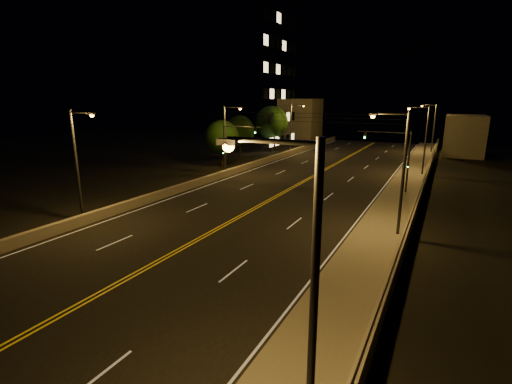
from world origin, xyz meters
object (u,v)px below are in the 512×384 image
at_px(streetlight_1, 399,166).
at_px(traffic_signal_left, 231,144).
at_px(streetlight_3, 432,125).
at_px(streetlight_4, 79,159).
at_px(streetlight_0, 302,289).
at_px(tree_2, 271,123).
at_px(traffic_signal_right, 398,155).
at_px(tree_1, 240,131).
at_px(streetlight_6, 293,125).
at_px(streetlight_2, 423,136).
at_px(streetlight_5, 227,135).
at_px(tree_0, 222,138).
at_px(building_tower, 221,61).

xyz_separation_m(streetlight_1, traffic_signal_left, (-20.31, 12.63, -0.95)).
relative_size(streetlight_3, streetlight_4, 1.00).
bearing_deg(streetlight_0, traffic_signal_left, 123.53).
relative_size(streetlight_0, tree_2, 1.04).
bearing_deg(streetlight_4, traffic_signal_right, 45.03).
relative_size(streetlight_1, streetlight_4, 1.00).
distance_m(streetlight_0, streetlight_1, 18.03).
xyz_separation_m(traffic_signal_left, tree_1, (-7.24, 14.74, 0.22)).
height_order(streetlight_6, tree_1, streetlight_6).
xyz_separation_m(streetlight_2, streetlight_3, (0.00, 22.15, 0.00)).
bearing_deg(tree_1, streetlight_5, -66.09).
height_order(streetlight_0, streetlight_4, same).
relative_size(streetlight_3, traffic_signal_left, 1.34).
distance_m(streetlight_6, tree_0, 17.42).
bearing_deg(streetlight_4, tree_0, 98.15).
relative_size(streetlight_2, tree_0, 1.30).
height_order(streetlight_5, tree_2, streetlight_5).
xyz_separation_m(traffic_signal_right, traffic_signal_left, (-18.82, 0.00, 0.00)).
bearing_deg(traffic_signal_left, streetlight_1, -31.87).
xyz_separation_m(streetlight_2, building_tower, (-36.13, 12.41, 11.21)).
relative_size(streetlight_0, streetlight_1, 1.00).
relative_size(streetlight_4, building_tower, 0.25).
relative_size(streetlight_5, building_tower, 0.25).
bearing_deg(traffic_signal_right, traffic_signal_left, 180.00).
distance_m(streetlight_6, traffic_signal_left, 22.41).
distance_m(streetlight_1, streetlight_2, 23.48).
xyz_separation_m(streetlight_3, traffic_signal_right, (-1.49, -33.00, -0.95)).
relative_size(streetlight_6, tree_2, 1.04).
bearing_deg(streetlight_5, streetlight_3, 56.34).
xyz_separation_m(traffic_signal_right, tree_0, (-23.53, 5.34, 0.11)).
relative_size(streetlight_4, tree_2, 1.04).
height_order(traffic_signal_left, tree_1, tree_1).
xyz_separation_m(streetlight_5, traffic_signal_left, (1.09, -0.86, -0.95)).
distance_m(streetlight_2, tree_0, 25.63).
bearing_deg(traffic_signal_right, tree_1, 150.51).
height_order(streetlight_3, tree_2, streetlight_3).
distance_m(traffic_signal_right, traffic_signal_left, 18.82).
distance_m(streetlight_0, traffic_signal_right, 30.71).
xyz_separation_m(building_tower, tree_1, (8.58, -8.52, -11.94)).
relative_size(traffic_signal_left, tree_2, 0.77).
bearing_deg(streetlight_6, tree_0, -102.00).
bearing_deg(streetlight_2, traffic_signal_right, -97.81).
bearing_deg(tree_1, streetlight_3, 33.54).
xyz_separation_m(streetlight_4, streetlight_5, (0.00, 20.80, 0.00)).
bearing_deg(streetlight_5, building_tower, 123.34).
distance_m(streetlight_5, traffic_signal_left, 1.68).
distance_m(streetlight_4, tree_0, 25.55).
relative_size(streetlight_0, traffic_signal_right, 1.34).
height_order(streetlight_6, building_tower, building_tower).
relative_size(streetlight_1, tree_1, 1.27).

